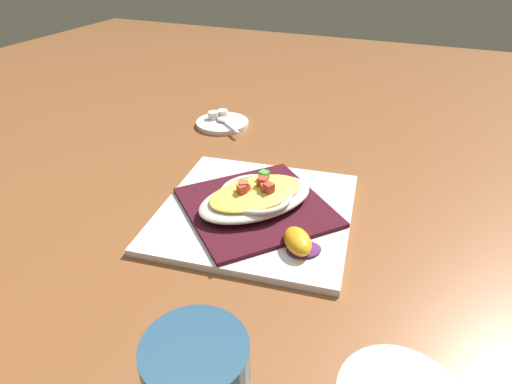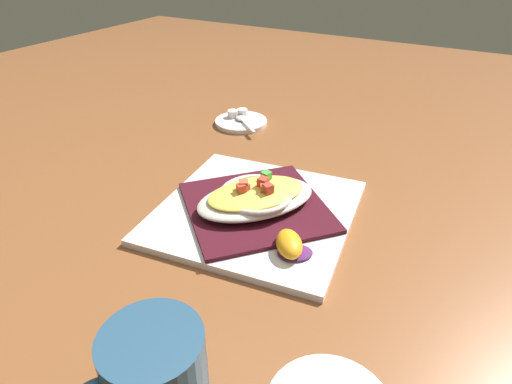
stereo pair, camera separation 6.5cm
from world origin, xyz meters
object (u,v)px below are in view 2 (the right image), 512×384
Objects in this scene: creamer_saucer at (241,122)px; spoon at (242,120)px; coffee_mug at (156,378)px; creamer_cup_1 at (233,114)px; creamer_cup_0 at (242,112)px; square_plate at (256,211)px; gratin_dish at (256,196)px; orange_garnish at (290,245)px.

spoon is at bearing 140.61° from creamer_saucer.
creamer_saucer is at bearing -65.23° from coffee_mug.
coffee_mug is 0.70m from creamer_cup_1.
creamer_cup_0 reaches higher than spoon.
square_plate is 0.33m from coffee_mug.
creamer_cup_1 is (0.31, -0.62, -0.02)m from coffee_mug.
square_plate is 0.39m from creamer_cup_0.
creamer_cup_1 reaches higher than square_plate.
coffee_mug is 0.68m from creamer_saucer.
spoon is (0.20, -0.29, 0.01)m from square_plate.
spoon is (-0.01, 0.00, 0.01)m from creamer_saucer.
creamer_saucer is (0.29, -0.62, -0.04)m from coffee_mug.
gratin_dish is 0.12m from orange_garnish.
creamer_cup_1 reaches higher than creamer_saucer.
creamer_saucer is (0.30, -0.37, -0.02)m from orange_garnish.
spoon is (0.20, -0.29, -0.02)m from gratin_dish.
creamer_cup_0 is 0.02m from creamer_cup_1.
creamer_saucer is at bearing -55.19° from square_plate.
gratin_dish reaches higher than orange_garnish.
creamer_cup_1 is (0.23, -0.30, 0.01)m from square_plate.
coffee_mug is at bearing 114.77° from creamer_saucer.
spoon is at bearing 120.52° from creamer_cup_0.
coffee_mug reaches higher than creamer_cup_1.
spoon is (0.28, -0.61, -0.03)m from coffee_mug.
spoon is at bearing -65.52° from coffee_mug.
spoon is at bearing -51.09° from orange_garnish.
square_plate is at bearing 127.44° from creamer_cup_1.
square_plate is 0.03m from gratin_dish.
gratin_dish reaches higher than spoon.
gratin_dish is at bearing 127.44° from creamer_cup_1.
creamer_cup_0 is (0.02, -0.03, 0.00)m from spoon.
gratin_dish reaches higher than creamer_saucer.
creamer_saucer is at bearing 114.83° from creamer_cup_0.
coffee_mug is (-0.08, 0.32, 0.04)m from square_plate.
coffee_mug is at bearing 116.48° from creamer_cup_1.
square_plate is 3.31× the size of spoon.
creamer_cup_0 is (0.31, -0.39, -0.00)m from orange_garnish.
orange_garnish is 0.47m from creamer_saucer.
orange_garnish is at bearing 129.10° from creamer_saucer.
creamer_cup_0 and creamer_cup_1 have the same top height.
spoon is at bearing 160.70° from creamer_cup_1.
creamer_cup_0 is (0.22, -0.32, -0.02)m from gratin_dish.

